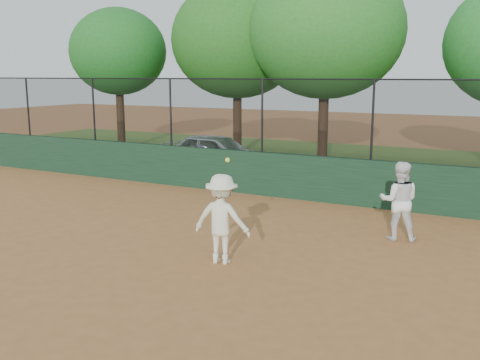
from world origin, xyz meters
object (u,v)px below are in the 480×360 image
at_px(tree_1, 237,40).
at_px(player_second, 399,201).
at_px(parked_car, 217,153).
at_px(player_main, 222,219).
at_px(tree_0, 118,52).
at_px(tree_2, 326,31).

bearing_deg(tree_1, player_second, -46.61).
bearing_deg(parked_car, tree_1, 17.48).
height_order(player_second, player_main, player_main).
relative_size(tree_0, tree_2, 0.85).
xyz_separation_m(player_second, tree_1, (-8.30, 8.78, 3.88)).
relative_size(tree_1, tree_2, 0.98).
xyz_separation_m(player_second, player_main, (-2.49, -2.84, -0.00)).
bearing_deg(player_second, tree_1, -59.07).
xyz_separation_m(player_second, tree_2, (-4.28, 7.82, 4.01)).
xyz_separation_m(tree_0, tree_1, (5.44, 0.82, 0.41)).
bearing_deg(tree_2, tree_0, 179.14).
xyz_separation_m(parked_car, tree_2, (2.70, 3.04, 4.14)).
distance_m(parked_car, player_second, 8.47).
xyz_separation_m(parked_car, player_main, (4.50, -7.63, 0.12)).
distance_m(player_second, tree_0, 16.26).
bearing_deg(tree_0, player_second, -30.09).
relative_size(player_main, tree_0, 0.31).
distance_m(parked_car, player_main, 8.86).
distance_m(player_second, tree_2, 9.78).
relative_size(player_second, tree_1, 0.23).
bearing_deg(tree_2, parked_car, -131.66).
bearing_deg(tree_1, player_main, -63.42).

